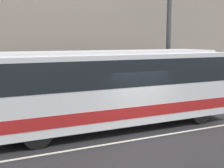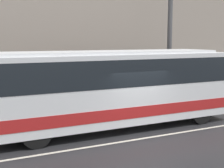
{
  "view_description": "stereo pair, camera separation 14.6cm",
  "coord_description": "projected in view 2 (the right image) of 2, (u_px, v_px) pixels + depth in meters",
  "views": [
    {
      "loc": [
        -6.4,
        -9.73,
        3.71
      ],
      "look_at": [
        -0.61,
        1.84,
        1.89
      ],
      "focal_mm": 50.0,
      "sensor_mm": 36.0,
      "label": 1
    },
    {
      "loc": [
        -6.27,
        -9.8,
        3.71
      ],
      "look_at": [
        -0.61,
        1.84,
        1.89
      ],
      "focal_mm": 50.0,
      "sensor_mm": 36.0,
      "label": 2
    }
  ],
  "objects": [
    {
      "name": "pedestrian_waiting",
      "position": [
        80.0,
        94.0,
        16.28
      ],
      "size": [
        0.36,
        0.36,
        1.69
      ],
      "color": "#333338",
      "rests_on": "sidewalk"
    },
    {
      "name": "sidewalk",
      "position": [
        92.0,
        108.0,
        16.89
      ],
      "size": [
        60.0,
        3.09,
        0.12
      ],
      "color": "gray",
      "rests_on": "ground_plane"
    },
    {
      "name": "ground_plane",
      "position": [
        147.0,
        138.0,
        11.96
      ],
      "size": [
        60.0,
        60.0,
        0.0
      ],
      "primitive_type": "plane",
      "color": "#262628"
    },
    {
      "name": "utility_pole_near",
      "position": [
        170.0,
        36.0,
        17.29
      ],
      "size": [
        0.26,
        0.26,
        7.71
      ],
      "color": "#4C4C4F",
      "rests_on": "sidewalk"
    },
    {
      "name": "lane_stripe",
      "position": [
        147.0,
        138.0,
        11.95
      ],
      "size": [
        54.0,
        0.14,
        0.01
      ],
      "color": "beige",
      "rests_on": "ground_plane"
    },
    {
      "name": "transit_bus",
      "position": [
        108.0,
        85.0,
        13.0
      ],
      "size": [
        11.35,
        2.6,
        3.28
      ],
      "color": "white",
      "rests_on": "ground_plane"
    }
  ]
}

